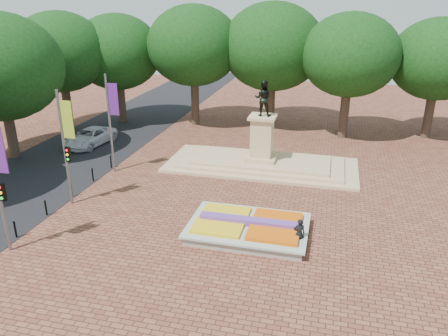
% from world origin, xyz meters
% --- Properties ---
extents(ground, '(90.00, 90.00, 0.00)m').
position_xyz_m(ground, '(0.00, 0.00, 0.00)').
color(ground, brown).
rests_on(ground, ground).
extents(asphalt_street, '(9.00, 90.00, 0.02)m').
position_xyz_m(asphalt_street, '(-15.00, 5.00, 0.01)').
color(asphalt_street, black).
rests_on(asphalt_street, ground).
extents(flower_bed, '(6.30, 4.30, 0.91)m').
position_xyz_m(flower_bed, '(1.03, -2.00, 0.38)').
color(flower_bed, gray).
rests_on(flower_bed, ground).
extents(monument, '(14.00, 6.00, 6.40)m').
position_xyz_m(monument, '(0.00, 8.00, 0.88)').
color(monument, tan).
rests_on(monument, ground).
extents(tree_row_back, '(44.80, 8.80, 10.43)m').
position_xyz_m(tree_row_back, '(2.33, 18.00, 6.67)').
color(tree_row_back, '#35291D').
rests_on(tree_row_back, ground).
extents(banner_poles, '(0.88, 11.17, 7.00)m').
position_xyz_m(banner_poles, '(-10.08, -1.31, 3.88)').
color(banner_poles, slate).
rests_on(banner_poles, ground).
extents(bollard_row, '(0.12, 13.12, 0.98)m').
position_xyz_m(bollard_row, '(-10.70, -1.50, 0.53)').
color(bollard_row, black).
rests_on(bollard_row, ground).
extents(van, '(3.03, 5.36, 1.41)m').
position_xyz_m(van, '(-14.98, 9.48, 0.71)').
color(van, silver).
rests_on(van, ground).
extents(pedestrian, '(0.66, 0.51, 1.61)m').
position_xyz_m(pedestrian, '(3.73, -2.75, 0.81)').
color(pedestrian, black).
rests_on(pedestrian, ground).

